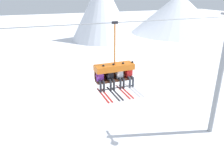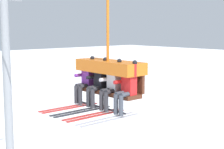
{
  "view_description": "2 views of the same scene",
  "coord_description": "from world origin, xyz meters",
  "px_view_note": "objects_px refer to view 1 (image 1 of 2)",
  "views": [
    {
      "loc": [
        -2.22,
        -10.38,
        10.02
      ],
      "look_at": [
        1.51,
        -0.9,
        6.14
      ],
      "focal_mm": 35.0,
      "sensor_mm": 36.0,
      "label": 1
    },
    {
      "loc": [
        8.21,
        -6.43,
        7.43
      ],
      "look_at": [
        1.87,
        -0.82,
        6.27
      ],
      "focal_mm": 55.0,
      "sensor_mm": 36.0,
      "label": 2
    }
  ],
  "objects_px": {
    "skier_purple": "(101,78)",
    "skier_red": "(130,74)",
    "skier_white": "(121,75)",
    "lift_tower_far": "(220,75)",
    "skier_black": "(111,77)",
    "chairlift_chair": "(114,69)"
  },
  "relations": [
    {
      "from": "chairlift_chair",
      "to": "skier_black",
      "type": "distance_m",
      "value": 0.45
    },
    {
      "from": "skier_red",
      "to": "skier_purple",
      "type": "bearing_deg",
      "value": 180.0
    },
    {
      "from": "skier_purple",
      "to": "skier_white",
      "type": "distance_m",
      "value": 1.05
    },
    {
      "from": "skier_black",
      "to": "lift_tower_far",
      "type": "bearing_deg",
      "value": 6.21
    },
    {
      "from": "lift_tower_far",
      "to": "skier_black",
      "type": "height_order",
      "value": "lift_tower_far"
    },
    {
      "from": "skier_black",
      "to": "skier_white",
      "type": "bearing_deg",
      "value": 0.0
    },
    {
      "from": "skier_white",
      "to": "skier_red",
      "type": "height_order",
      "value": "same"
    },
    {
      "from": "skier_purple",
      "to": "skier_red",
      "type": "xyz_separation_m",
      "value": [
        1.58,
        0.0,
        0.0
      ]
    },
    {
      "from": "skier_red",
      "to": "skier_white",
      "type": "bearing_deg",
      "value": 180.0
    },
    {
      "from": "lift_tower_far",
      "to": "chairlift_chair",
      "type": "distance_m",
      "value": 8.44
    },
    {
      "from": "skier_black",
      "to": "skier_purple",
      "type": "bearing_deg",
      "value": 180.0
    },
    {
      "from": "chairlift_chair",
      "to": "skier_purple",
      "type": "xyz_separation_m",
      "value": [
        -0.79,
        -0.21,
        -0.3
      ]
    },
    {
      "from": "skier_purple",
      "to": "skier_white",
      "type": "height_order",
      "value": "same"
    },
    {
      "from": "chairlift_chair",
      "to": "skier_black",
      "type": "xyz_separation_m",
      "value": [
        -0.26,
        -0.21,
        -0.3
      ]
    },
    {
      "from": "chairlift_chair",
      "to": "skier_red",
      "type": "xyz_separation_m",
      "value": [
        0.79,
        -0.21,
        -0.3
      ]
    },
    {
      "from": "skier_purple",
      "to": "skier_red",
      "type": "relative_size",
      "value": 1.0
    },
    {
      "from": "chairlift_chair",
      "to": "skier_purple",
      "type": "distance_m",
      "value": 0.87
    },
    {
      "from": "skier_black",
      "to": "skier_red",
      "type": "bearing_deg",
      "value": 0.0
    },
    {
      "from": "lift_tower_far",
      "to": "skier_white",
      "type": "bearing_deg",
      "value": -173.38
    },
    {
      "from": "lift_tower_far",
      "to": "skier_purple",
      "type": "xyz_separation_m",
      "value": [
        -9.02,
        -0.92,
        1.4
      ]
    },
    {
      "from": "lift_tower_far",
      "to": "skier_red",
      "type": "bearing_deg",
      "value": -172.92
    },
    {
      "from": "chairlift_chair",
      "to": "lift_tower_far",
      "type": "bearing_deg",
      "value": 4.93
    }
  ]
}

